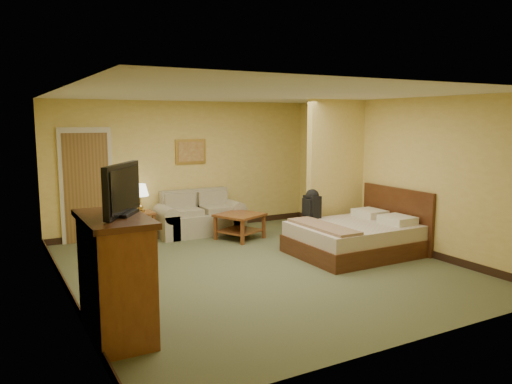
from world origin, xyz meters
TOP-DOWN VIEW (x-y plane):
  - floor at (0.00, 0.00)m, footprint 6.00×6.00m
  - ceiling at (0.00, 0.00)m, footprint 6.00×6.00m
  - back_wall at (0.00, 3.00)m, footprint 5.50×0.02m
  - left_wall at (-2.75, 0.00)m, footprint 0.02×6.00m
  - right_wall at (2.75, 0.00)m, footprint 0.02×6.00m
  - partition at (2.15, 0.93)m, footprint 1.20×0.15m
  - door at (-1.95, 2.96)m, footprint 0.94×0.16m
  - baseboard at (0.00, 2.99)m, footprint 5.50×0.02m
  - loveseat at (0.09, 2.57)m, footprint 1.69×0.79m
  - side_table at (-1.06, 2.65)m, footprint 0.47×0.47m
  - table_lamp at (-1.06, 2.65)m, footprint 0.32×0.32m
  - coffee_table at (0.58, 1.78)m, footprint 1.00×1.00m
  - wall_picture at (0.09, 2.97)m, footprint 0.64×0.04m
  - dresser at (-2.48, -1.40)m, footprint 0.63×1.19m
  - tv at (-2.38, -1.40)m, footprint 0.54×0.74m
  - bed at (1.82, -0.10)m, footprint 1.96×1.64m
  - backpack at (1.45, 0.67)m, footprint 0.23×0.30m

SIDE VIEW (x-z plane):
  - floor at x=0.00m, z-range 0.00..0.00m
  - baseboard at x=0.00m, z-range 0.00..0.12m
  - loveseat at x=0.09m, z-range -0.15..0.71m
  - bed at x=1.82m, z-range -0.24..0.82m
  - side_table at x=-1.06m, z-range 0.08..0.60m
  - coffee_table at x=0.58m, z-range 0.11..0.59m
  - dresser at x=-2.48m, z-range 0.01..1.28m
  - backpack at x=1.45m, z-range 0.53..1.04m
  - table_lamp at x=-1.06m, z-range 0.66..1.19m
  - door at x=-1.95m, z-range -0.02..2.08m
  - back_wall at x=0.00m, z-range 0.00..2.60m
  - left_wall at x=-2.75m, z-range 0.00..2.60m
  - right_wall at x=2.75m, z-range 0.00..2.60m
  - partition at x=2.15m, z-range 0.00..2.60m
  - tv at x=-2.38m, z-range 1.26..1.78m
  - wall_picture at x=0.09m, z-range 1.35..1.85m
  - ceiling at x=0.00m, z-range 2.60..2.60m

